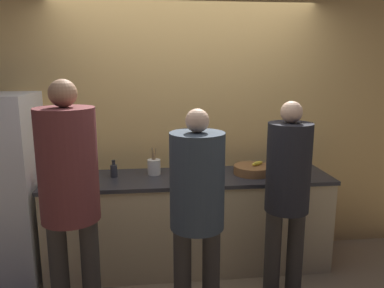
% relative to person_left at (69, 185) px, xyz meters
% --- Properties ---
extents(ground_plane, '(14.00, 14.00, 0.00)m').
position_rel_person_left_xyz_m(ground_plane, '(0.90, 0.49, -1.12)').
color(ground_plane, '#9E8460').
extents(wall_back, '(5.20, 0.06, 2.60)m').
position_rel_person_left_xyz_m(wall_back, '(0.90, 1.19, 0.18)').
color(wall_back, '#E0B266').
rests_on(wall_back, ground_plane).
extents(counter, '(2.63, 0.68, 0.90)m').
position_rel_person_left_xyz_m(counter, '(0.90, 0.87, -0.67)').
color(counter, beige).
rests_on(counter, ground_plane).
extents(person_left, '(0.39, 0.39, 1.83)m').
position_rel_person_left_xyz_m(person_left, '(0.00, 0.00, 0.00)').
color(person_left, '#38332D').
rests_on(person_left, ground_plane).
extents(person_center, '(0.38, 0.38, 1.63)m').
position_rel_person_left_xyz_m(person_center, '(0.87, -0.01, -0.13)').
color(person_center, '#38332D').
rests_on(person_center, ground_plane).
extents(person_right, '(0.34, 0.34, 1.65)m').
position_rel_person_left_xyz_m(person_right, '(1.60, 0.19, -0.14)').
color(person_right, '#38332D').
rests_on(person_right, ground_plane).
extents(fruit_bowl, '(0.36, 0.36, 0.12)m').
position_rel_person_left_xyz_m(fruit_bowl, '(1.51, 0.86, -0.18)').
color(fruit_bowl, brown).
rests_on(fruit_bowl, counter).
extents(utensil_crock, '(0.12, 0.12, 0.26)m').
position_rel_person_left_xyz_m(utensil_crock, '(0.58, 0.94, -0.15)').
color(utensil_crock, silver).
rests_on(utensil_crock, counter).
extents(bottle_red, '(0.05, 0.05, 0.22)m').
position_rel_person_left_xyz_m(bottle_red, '(-0.35, 0.66, -0.14)').
color(bottle_red, red).
rests_on(bottle_red, counter).
extents(bottle_dark, '(0.06, 0.06, 0.16)m').
position_rel_person_left_xyz_m(bottle_dark, '(0.21, 0.91, -0.16)').
color(bottle_dark, '#333338').
rests_on(bottle_dark, counter).
extents(cup_white, '(0.08, 0.08, 0.10)m').
position_rel_person_left_xyz_m(cup_white, '(-0.26, 0.75, -0.17)').
color(cup_white, white).
rests_on(cup_white, counter).
extents(cup_red, '(0.09, 0.09, 0.09)m').
position_rel_person_left_xyz_m(cup_red, '(0.84, 0.94, -0.18)').
color(cup_red, '#A33D33').
rests_on(cup_red, counter).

